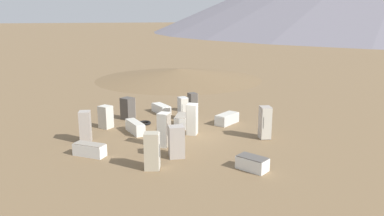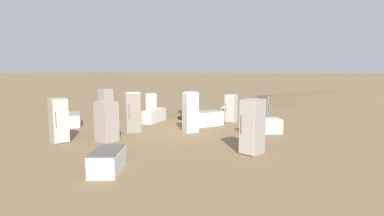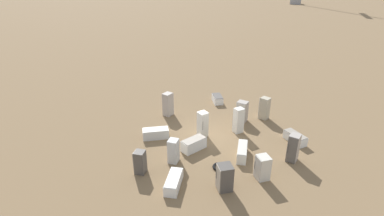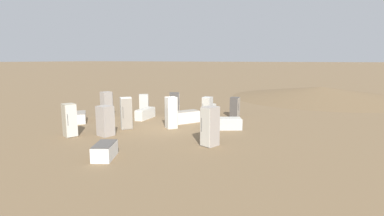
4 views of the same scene
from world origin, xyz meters
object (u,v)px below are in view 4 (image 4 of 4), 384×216
Objects in this scene: discarded_fridge_3 at (207,108)px; discarded_fridge_14 at (144,104)px; discarded_fridge_9 at (235,107)px; discarded_fridge_15 at (105,151)px; scrap_tire at (171,115)px; discarded_fridge_1 at (145,114)px; discarded_fridge_2 at (209,109)px; discarded_fridge_11 at (226,123)px; discarded_fridge_5 at (186,117)px; discarded_fridge_6 at (171,113)px; discarded_fridge_0 at (126,113)px; discarded_fridge_10 at (70,120)px; discarded_fridge_8 at (175,102)px; discarded_fridge_13 at (107,104)px; discarded_fridge_4 at (80,117)px; discarded_fridge_7 at (210,126)px; discarded_fridge_12 at (105,121)px.

discarded_fridge_3 reaches higher than discarded_fridge_14.
discarded_fridge_9 is 11.56m from discarded_fridge_15.
scrap_tire is (-0.19, -2.53, -0.65)m from discarded_fridge_14.
discarded_fridge_1 is 5.16m from discarded_fridge_2.
discarded_fridge_2 is 1.21× the size of discarded_fridge_15.
discarded_fridge_15 is at bearing -48.24° from discarded_fridge_11.
discarded_fridge_6 reaches higher than discarded_fridge_5.
discarded_fridge_9 is (6.59, -4.65, -0.24)m from discarded_fridge_0.
discarded_fridge_1 is 1.09× the size of discarded_fridge_5.
discarded_fridge_5 is 1.12× the size of discarded_fridge_15.
discarded_fridge_10 is 7.79m from discarded_fridge_14.
discarded_fridge_6 is at bearing 160.36° from discarded_fridge_10.
discarded_fridge_2 is 1.34× the size of discarded_fridge_14.
discarded_fridge_8 is 0.84× the size of discarded_fridge_13.
scrap_tire is at bearing 1.52° from discarded_fridge_4.
discarded_fridge_5 is at bearing -32.86° from discarded_fridge_7.
discarded_fridge_10 is (-9.33, 1.21, 0.13)m from discarded_fridge_8.
discarded_fridge_9 is (-0.60, -2.33, 0.41)m from discarded_fridge_2.
discarded_fridge_11 is 7.91m from discarded_fridge_15.
discarded_fridge_6 is at bearing 17.53° from discarded_fridge_14.
discarded_fridge_12 reaches higher than discarded_fridge_3.
discarded_fridge_6 is at bearing -148.75° from scrap_tire.
discarded_fridge_6 is 4.39m from discarded_fridge_7.
discarded_fridge_9 reaches higher than discarded_fridge_15.
discarded_fridge_7 is 7.76m from discarded_fridge_9.
discarded_fridge_6 is 1.06× the size of discarded_fridge_10.
discarded_fridge_0 is 3.24m from discarded_fridge_10.
discarded_fridge_12 is (-2.01, -4.07, 0.50)m from discarded_fridge_4.
discarded_fridge_1 is at bearing 26.06° from discarded_fridge_13.
discarded_fridge_5 is at bearing 78.22° from discarded_fridge_12.
discarded_fridge_1 is 1.37× the size of discarded_fridge_9.
discarded_fridge_10 is at bearing 13.34° from discarded_fridge_0.
discarded_fridge_8 is at bearing 79.25° from discarded_fridge_15.
discarded_fridge_15 is (-11.98, -0.37, 0.00)m from discarded_fridge_2.
discarded_fridge_4 is (-4.76, 7.22, -0.45)m from discarded_fridge_3.
discarded_fridge_13 is 2.88m from discarded_fridge_14.
discarded_fridge_11 is at bearing 7.34° from discarded_fridge_9.
discarded_fridge_13 is 1.12× the size of discarded_fridge_15.
discarded_fridge_5 is 1.19× the size of discarded_fridge_8.
discarded_fridge_2 is 7.75m from discarded_fridge_13.
discarded_fridge_13 reaches higher than discarded_fridge_8.
discarded_fridge_11 is 1.09× the size of discarded_fridge_13.
discarded_fridge_2 is at bearing -173.56° from discarded_fridge_11.
discarded_fridge_13 is 9.89m from discarded_fridge_15.
discarded_fridge_8 is at bearing 20.79° from scrap_tire.
discarded_fridge_15 is (-8.05, -0.29, -0.07)m from discarded_fridge_5.
discarded_fridge_15 is at bearing 107.94° from discarded_fridge_1.
discarded_fridge_0 is 5.43m from discarded_fridge_14.
discarded_fridge_8 reaches higher than discarded_fridge_11.
discarded_fridge_8 is (6.51, 0.39, -0.19)m from discarded_fridge_0.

